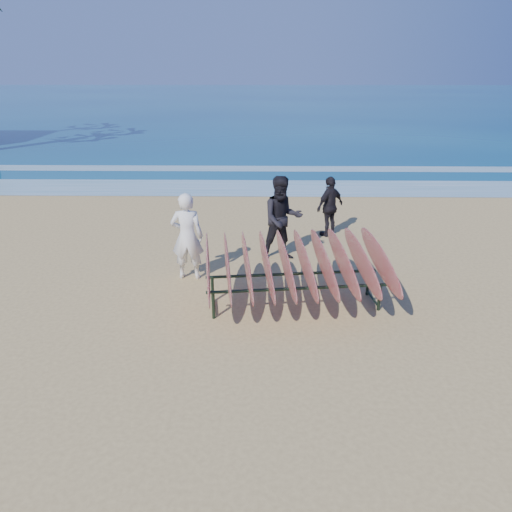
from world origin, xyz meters
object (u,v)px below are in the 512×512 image
Objects in this scene: surfboard_rack at (295,264)px; person_dark_a at (282,219)px; person_dark_b at (330,206)px; person_white at (187,236)px.

person_dark_a is at bearing 86.93° from surfboard_rack.
person_dark_a is (-0.16, 2.37, 0.12)m from surfboard_rack.
person_dark_b is at bearing 67.78° from surfboard_rack.
person_dark_b reaches higher than surfboard_rack.
person_dark_b is (1.11, 4.07, -0.06)m from surfboard_rack.
person_white is 2.24m from person_dark_a.
surfboard_rack is 2.23× the size of person_dark_b.
person_dark_a reaches higher than person_white.
person_white is 4.27m from person_dark_b.
surfboard_rack is at bearing 150.31° from person_white.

